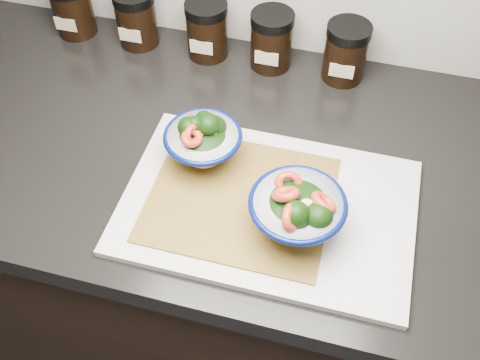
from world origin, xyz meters
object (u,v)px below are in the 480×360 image
(spice_jar_a, at_px, (72,8))
(spice_jar_b, at_px, (136,18))
(bowl_left, at_px, (203,141))
(bowl_right, at_px, (297,212))
(spice_jar_e, at_px, (346,52))
(spice_jar_d, at_px, (271,40))
(spice_jar_c, at_px, (207,29))
(cutting_board, at_px, (268,207))

(spice_jar_a, bearing_deg, spice_jar_b, 0.00)
(bowl_left, bearing_deg, bowl_right, -30.20)
(spice_jar_b, relative_size, spice_jar_e, 1.00)
(bowl_left, xyz_separation_m, spice_jar_a, (-0.37, 0.28, -0.00))
(bowl_left, relative_size, spice_jar_a, 1.12)
(spice_jar_b, bearing_deg, spice_jar_d, 0.00)
(spice_jar_a, distance_m, spice_jar_e, 0.55)
(spice_jar_b, bearing_deg, spice_jar_a, 180.00)
(bowl_left, height_order, spice_jar_c, same)
(bowl_left, xyz_separation_m, spice_jar_c, (-0.08, 0.28, -0.00))
(cutting_board, height_order, bowl_right, bowl_right)
(cutting_board, height_order, spice_jar_e, spice_jar_e)
(spice_jar_a, height_order, spice_jar_c, same)
(bowl_left, xyz_separation_m, spice_jar_d, (0.05, 0.28, -0.00))
(spice_jar_c, distance_m, spice_jar_d, 0.13)
(cutting_board, relative_size, spice_jar_c, 3.98)
(cutting_board, distance_m, spice_jar_e, 0.36)
(cutting_board, distance_m, spice_jar_a, 0.60)
(cutting_board, distance_m, bowl_right, 0.08)
(spice_jar_b, xyz_separation_m, spice_jar_e, (0.41, 0.00, 0.00))
(spice_jar_c, height_order, spice_jar_e, same)
(bowl_right, relative_size, spice_jar_b, 1.26)
(spice_jar_d, height_order, spice_jar_e, same)
(cutting_board, relative_size, spice_jar_d, 3.98)
(bowl_left, distance_m, spice_jar_b, 0.36)
(cutting_board, bearing_deg, spice_jar_b, 135.22)
(bowl_right, height_order, spice_jar_e, bowl_right)
(spice_jar_a, bearing_deg, cutting_board, -35.45)
(bowl_left, height_order, spice_jar_a, same)
(spice_jar_b, xyz_separation_m, spice_jar_c, (0.15, 0.00, 0.00))
(spice_jar_c, bearing_deg, spice_jar_a, 180.00)
(spice_jar_e, bearing_deg, bowl_left, -123.29)
(bowl_right, bearing_deg, spice_jar_e, 87.90)
(spice_jar_a, distance_m, spice_jar_c, 0.28)
(cutting_board, height_order, spice_jar_a, spice_jar_a)
(spice_jar_e, bearing_deg, spice_jar_c, 180.00)
(spice_jar_e, bearing_deg, cutting_board, -100.48)
(bowl_right, bearing_deg, spice_jar_b, 136.07)
(spice_jar_c, xyz_separation_m, spice_jar_d, (0.13, 0.00, 0.00))
(spice_jar_b, relative_size, spice_jar_d, 1.00)
(spice_jar_c, bearing_deg, spice_jar_d, 0.00)
(bowl_right, distance_m, spice_jar_b, 0.56)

